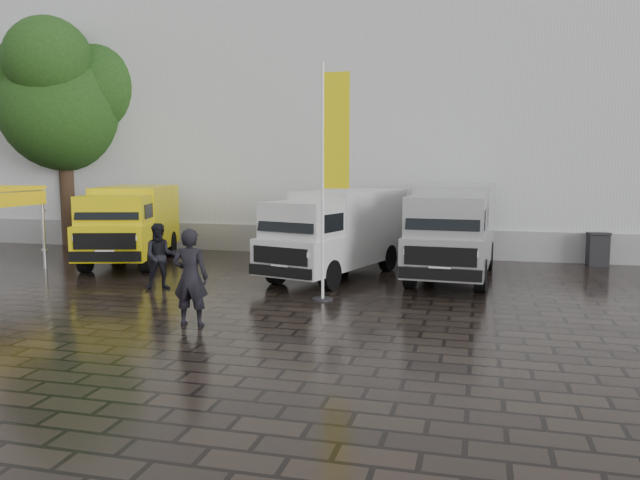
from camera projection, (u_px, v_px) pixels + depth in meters
The scene contains 11 objects.
ground at pixel (307, 303), 14.54m from camera, with size 120.00×120.00×0.00m, color black.
exhibition_hall at pixel (441, 104), 28.73m from camera, with size 44.00×16.00×12.00m, color silver.
hall_plinth at pixel (424, 243), 21.64m from camera, with size 44.00×0.15×1.00m, color gray.
van_yellow at pixel (131, 225), 20.30m from camera, with size 2.07×5.39×2.49m, color #DAC50B, non-canonical shape.
van_white at pixel (337, 234), 17.85m from camera, with size 1.89×5.66×2.45m, color silver, non-canonical shape.
van_silver at pixel (453, 232), 17.71m from camera, with size 2.02×6.07×2.63m, color #A9AAAD, non-canonical shape.
flagpole at pixel (330, 168), 14.44m from camera, with size 0.88×0.50×5.53m.
tree at pixel (64, 100), 24.75m from camera, with size 5.02×5.02×9.00m.
wheelie_bin at pixel (598, 249), 19.93m from camera, with size 0.64×0.64×1.07m, color black.
person_front at pixel (190, 277), 12.40m from camera, with size 0.72×0.47×1.96m, color black.
person_tent at pixel (160, 256), 16.08m from camera, with size 0.83×0.65×1.71m, color black.
Camera 1 is at (3.82, -13.75, 3.19)m, focal length 35.00 mm.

